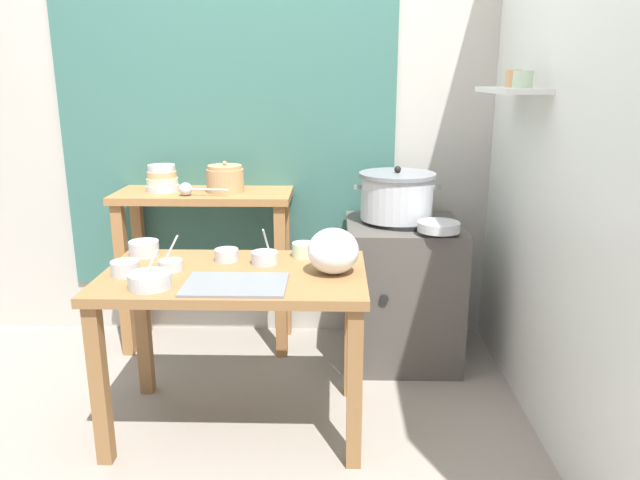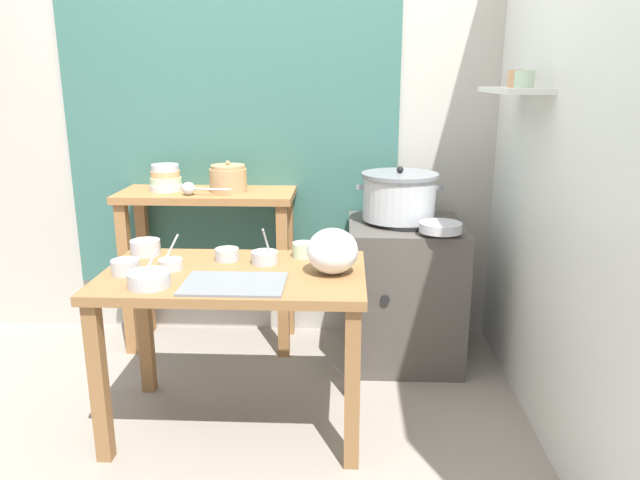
% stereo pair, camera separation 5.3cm
% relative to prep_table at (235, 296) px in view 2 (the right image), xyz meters
% --- Properties ---
extents(ground_plane, '(9.00, 9.00, 0.00)m').
position_rel_prep_table_xyz_m(ground_plane, '(-0.04, 0.02, -0.61)').
color(ground_plane, gray).
extents(wall_back, '(4.40, 0.12, 2.60)m').
position_rel_prep_table_xyz_m(wall_back, '(0.04, 1.11, 0.69)').
color(wall_back, '#B2ADA3').
rests_on(wall_back, ground).
extents(wall_right, '(0.30, 3.20, 2.60)m').
position_rel_prep_table_xyz_m(wall_right, '(1.36, 0.22, 0.69)').
color(wall_right, silver).
rests_on(wall_right, ground).
extents(prep_table, '(1.10, 0.66, 0.72)m').
position_rel_prep_table_xyz_m(prep_table, '(0.00, 0.00, 0.00)').
color(prep_table, olive).
rests_on(prep_table, ground).
extents(back_shelf_table, '(0.96, 0.40, 0.90)m').
position_rel_prep_table_xyz_m(back_shelf_table, '(-0.30, 0.85, 0.07)').
color(back_shelf_table, '#9E6B3D').
rests_on(back_shelf_table, ground).
extents(stove_block, '(0.60, 0.61, 0.78)m').
position_rel_prep_table_xyz_m(stove_block, '(0.79, 0.72, -0.23)').
color(stove_block, '#4C4742').
rests_on(stove_block, ground).
extents(steamer_pot, '(0.45, 0.40, 0.28)m').
position_rel_prep_table_xyz_m(steamer_pot, '(0.75, 0.74, 0.29)').
color(steamer_pot, '#B7BABF').
rests_on(steamer_pot, stove_block).
extents(clay_pot, '(0.20, 0.20, 0.17)m').
position_rel_prep_table_xyz_m(clay_pot, '(-0.18, 0.85, 0.36)').
color(clay_pot, tan).
rests_on(clay_pot, back_shelf_table).
extents(bowl_stack_enamel, '(0.18, 0.18, 0.15)m').
position_rel_prep_table_xyz_m(bowl_stack_enamel, '(-0.53, 0.86, 0.36)').
color(bowl_stack_enamel, '#B7BABF').
rests_on(bowl_stack_enamel, back_shelf_table).
extents(ladle, '(0.27, 0.07, 0.07)m').
position_rel_prep_table_xyz_m(ladle, '(-0.36, 0.73, 0.33)').
color(ladle, '#B7BABF').
rests_on(ladle, back_shelf_table).
extents(serving_tray, '(0.40, 0.28, 0.01)m').
position_rel_prep_table_xyz_m(serving_tray, '(0.03, -0.17, 0.12)').
color(serving_tray, slate).
rests_on(serving_tray, prep_table).
extents(plastic_bag, '(0.21, 0.21, 0.19)m').
position_rel_prep_table_xyz_m(plastic_bag, '(0.41, -0.00, 0.21)').
color(plastic_bag, white).
rests_on(plastic_bag, prep_table).
extents(wide_pan, '(0.21, 0.21, 0.05)m').
position_rel_prep_table_xyz_m(wide_pan, '(0.93, 0.48, 0.19)').
color(wide_pan, '#B7BABF').
rests_on(wide_pan, stove_block).
extents(prep_bowl_0, '(0.17, 0.17, 0.14)m').
position_rel_prep_table_xyz_m(prep_bowl_0, '(-0.29, -0.20, 0.14)').
color(prep_bowl_0, '#B7BABF').
rests_on(prep_bowl_0, prep_table).
extents(prep_bowl_1, '(0.11, 0.11, 0.05)m').
position_rel_prep_table_xyz_m(prep_bowl_1, '(-0.06, 0.16, 0.14)').
color(prep_bowl_1, '#B7BABF').
rests_on(prep_bowl_1, prep_table).
extents(prep_bowl_2, '(0.10, 0.10, 0.15)m').
position_rel_prep_table_xyz_m(prep_bowl_2, '(-0.27, 0.02, 0.14)').
color(prep_bowl_2, '#B7BABF').
rests_on(prep_bowl_2, prep_table).
extents(prep_bowl_3, '(0.12, 0.12, 0.17)m').
position_rel_prep_table_xyz_m(prep_bowl_3, '(0.12, 0.12, 0.14)').
color(prep_bowl_3, '#B7BABF').
rests_on(prep_bowl_3, prep_table).
extents(prep_bowl_4, '(0.10, 0.10, 0.07)m').
position_rel_prep_table_xyz_m(prep_bowl_4, '(0.28, 0.22, 0.15)').
color(prep_bowl_4, '#B7D1AD').
rests_on(prep_bowl_4, prep_table).
extents(prep_bowl_5, '(0.12, 0.12, 0.06)m').
position_rel_prep_table_xyz_m(prep_bowl_5, '(-0.44, -0.05, 0.14)').
color(prep_bowl_5, '#B7BABF').
rests_on(prep_bowl_5, prep_table).
extents(prep_bowl_6, '(0.13, 0.13, 0.07)m').
position_rel_prep_table_xyz_m(prep_bowl_6, '(-0.45, 0.23, 0.15)').
color(prep_bowl_6, '#B7BABF').
rests_on(prep_bowl_6, prep_table).
extents(prep_bowl_7, '(0.11, 0.11, 0.13)m').
position_rel_prep_table_xyz_m(prep_bowl_7, '(0.43, 0.21, 0.14)').
color(prep_bowl_7, silver).
rests_on(prep_bowl_7, prep_table).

